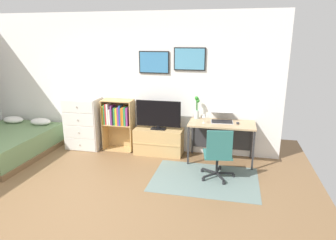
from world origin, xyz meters
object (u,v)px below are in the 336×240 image
(computer_mouse, at_px, (238,123))
(dresser, at_px, (84,123))
(television, at_px, (158,115))
(bed, at_px, (5,144))
(desk, at_px, (222,129))
(tv_stand, at_px, (159,141))
(wine_glass, at_px, (204,116))
(bookshelf, at_px, (117,120))
(office_chair, at_px, (218,153))
(laptop, at_px, (222,117))
(bamboo_vase, at_px, (197,108))

(computer_mouse, bearing_deg, dresser, 178.50)
(dresser, xyz_separation_m, television, (1.58, -0.01, 0.27))
(bed, xyz_separation_m, desk, (4.08, 0.73, 0.37))
(computer_mouse, bearing_deg, tv_stand, 176.32)
(bed, height_order, wine_glass, wine_glass)
(bookshelf, xyz_separation_m, computer_mouse, (2.35, -0.14, 0.12))
(office_chair, distance_m, computer_mouse, 0.86)
(desk, bearing_deg, laptop, 98.51)
(television, distance_m, desk, 1.22)
(desk, xyz_separation_m, wine_glass, (-0.32, -0.16, 0.27))
(bookshelf, distance_m, television, 0.88)
(desk, xyz_separation_m, bamboo_vase, (-0.48, 0.12, 0.34))
(office_chair, xyz_separation_m, wine_glass, (-0.31, 0.67, 0.42))
(bed, distance_m, wine_glass, 3.85)
(office_chair, height_order, wine_glass, wine_glass)
(laptop, relative_size, bamboo_vase, 1.07)
(dresser, xyz_separation_m, bamboo_vase, (2.30, 0.12, 0.42))
(desk, distance_m, laptop, 0.21)
(bed, bearing_deg, television, 14.19)
(desk, bearing_deg, bookshelf, 178.27)
(bed, bearing_deg, laptop, 10.81)
(dresser, distance_m, wine_glass, 2.50)
(computer_mouse, bearing_deg, wine_glass, -171.82)
(tv_stand, bearing_deg, laptop, 1.39)
(computer_mouse, bearing_deg, office_chair, -110.75)
(bookshelf, relative_size, bamboo_vase, 2.41)
(tv_stand, xyz_separation_m, television, (0.00, -0.02, 0.54))
(laptop, distance_m, wine_glass, 0.38)
(bamboo_vase, bearing_deg, bed, -166.63)
(bamboo_vase, bearing_deg, laptop, -8.69)
(laptop, bearing_deg, bookshelf, 174.98)
(tv_stand, xyz_separation_m, computer_mouse, (1.48, -0.10, 0.50))
(bed, height_order, bookshelf, bookshelf)
(bookshelf, bearing_deg, wine_glass, -7.25)
(desk, distance_m, bamboo_vase, 0.61)
(tv_stand, distance_m, desk, 1.25)
(dresser, relative_size, television, 1.22)
(bookshelf, bearing_deg, bamboo_vase, 2.19)
(laptop, xyz_separation_m, wine_glass, (-0.31, -0.21, 0.07))
(bamboo_vase, bearing_deg, office_chair, -63.49)
(bed, height_order, television, television)
(desk, relative_size, computer_mouse, 11.37)
(bookshelf, bearing_deg, desk, -1.73)
(bookshelf, distance_m, office_chair, 2.25)
(laptop, distance_m, computer_mouse, 0.32)
(tv_stand, distance_m, laptop, 1.32)
(office_chair, bearing_deg, desk, 79.83)
(dresser, relative_size, office_chair, 1.23)
(tv_stand, bearing_deg, desk, -1.01)
(desk, relative_size, wine_glass, 6.57)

